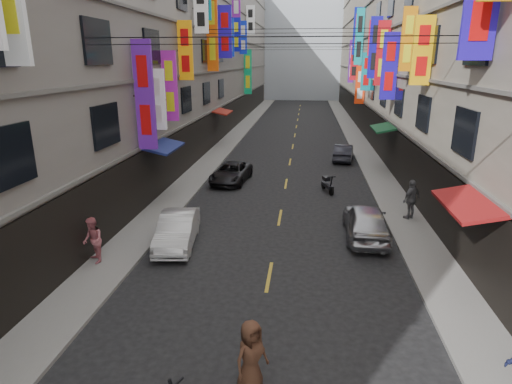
% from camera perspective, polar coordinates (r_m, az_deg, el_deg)
% --- Properties ---
extents(sidewalk_left, '(2.00, 90.00, 0.12)m').
position_cam_1_polar(sidewalk_left, '(38.88, -4.00, 6.35)').
color(sidewalk_left, slate).
rests_on(sidewalk_left, ground).
extents(sidewalk_right, '(2.00, 90.00, 0.12)m').
position_cam_1_polar(sidewalk_right, '(38.53, 13.92, 5.79)').
color(sidewalk_right, slate).
rests_on(sidewalk_right, ground).
extents(building_row_left, '(10.14, 90.00, 19.00)m').
position_cam_1_polar(building_row_left, '(39.81, -13.34, 19.84)').
color(building_row_left, gray).
rests_on(building_row_left, ground).
extents(building_row_right, '(10.14, 90.00, 19.00)m').
position_cam_1_polar(building_row_right, '(39.13, 24.20, 18.92)').
color(building_row_right, gray).
rests_on(building_row_right, ground).
extents(haze_block, '(18.00, 8.00, 22.00)m').
position_cam_1_polar(haze_block, '(87.61, 6.33, 19.47)').
color(haze_block, '#A5AEB8').
rests_on(haze_block, ground).
extents(shop_signage, '(14.00, 55.00, 12.50)m').
position_cam_1_polar(shop_signage, '(30.75, 4.93, 20.55)').
color(shop_signage, '#0E49AC').
rests_on(shop_signage, ground).
extents(street_awnings, '(13.99, 35.20, 0.41)m').
position_cam_1_polar(street_awnings, '(22.08, 0.38, 5.86)').
color(street_awnings, '#165221').
rests_on(street_awnings, ground).
extents(overhead_cables, '(14.00, 38.04, 1.24)m').
position_cam_1_polar(overhead_cables, '(25.59, 4.46, 20.41)').
color(overhead_cables, black).
rests_on(overhead_cables, ground).
extents(lane_markings, '(0.12, 80.20, 0.01)m').
position_cam_1_polar(lane_markings, '(35.31, 4.75, 5.14)').
color(lane_markings, gold).
rests_on(lane_markings, ground).
extents(scooter_far_right, '(0.76, 1.75, 1.14)m').
position_cam_1_polar(scooter_far_right, '(25.09, 9.49, 0.99)').
color(scooter_far_right, black).
rests_on(scooter_far_right, ground).
extents(car_left_mid, '(1.90, 4.17, 1.33)m').
position_cam_1_polar(car_left_mid, '(17.92, -10.45, -4.97)').
color(car_left_mid, silver).
rests_on(car_left_mid, ground).
extents(car_left_far, '(2.37, 4.45, 1.19)m').
position_cam_1_polar(car_left_far, '(26.77, -3.33, 2.57)').
color(car_left_far, black).
rests_on(car_left_far, ground).
extents(car_right_mid, '(1.82, 4.38, 1.49)m').
position_cam_1_polar(car_right_mid, '(18.91, 14.46, -3.78)').
color(car_right_mid, '#ADADB2').
rests_on(car_right_mid, ground).
extents(car_right_far, '(1.84, 3.96, 1.26)m').
position_cam_1_polar(car_right_far, '(33.29, 11.57, 5.20)').
color(car_right_far, '#2A2A32').
rests_on(car_right_far, ground).
extents(pedestrian_lfar, '(0.99, 1.02, 1.74)m').
position_cam_1_polar(pedestrian_lfar, '(16.91, -20.93, -6.05)').
color(pedestrian_lfar, '#CC6C75').
rests_on(pedestrian_lfar, sidewalk_left).
extents(pedestrian_rfar, '(1.26, 1.22, 1.91)m').
position_cam_1_polar(pedestrian_rfar, '(21.38, 20.00, -0.91)').
color(pedestrian_rfar, slate).
rests_on(pedestrian_rfar, sidewalk_right).
extents(pedestrian_crossing, '(1.04, 1.05, 1.80)m').
position_cam_1_polar(pedestrian_crossing, '(10.38, -0.67, -21.11)').
color(pedestrian_crossing, '#4F2F1F').
rests_on(pedestrian_crossing, ground).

